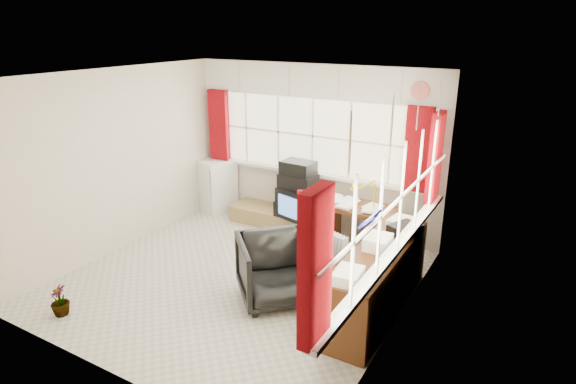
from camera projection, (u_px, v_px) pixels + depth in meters
name	position (u px, v px, depth m)	size (l,w,h in m)	color
ground	(239.00, 279.00, 6.04)	(4.00, 4.00, 0.00)	beige
room_walls	(235.00, 164.00, 5.55)	(4.00, 4.00, 4.00)	beige
window_back	(311.00, 169.00, 7.32)	(3.70, 0.12, 3.60)	#FAF2C6
window_right	(395.00, 244.00, 4.82)	(0.12, 3.70, 3.60)	#FAF2C6
curtains	(341.00, 160.00, 5.89)	(3.83, 3.83, 1.15)	maroon
overhead_cabinets	(350.00, 94.00, 5.64)	(3.98, 3.98, 0.48)	silver
desk	(353.00, 225.00, 6.72)	(1.19, 0.64, 0.71)	#572B14
desk_lamp	(375.00, 189.00, 6.34)	(0.15, 0.13, 0.43)	yellow
task_chair	(311.00, 227.00, 6.27)	(0.52, 0.54, 0.99)	black
office_chair	(276.00, 269.00, 5.48)	(0.82, 0.84, 0.76)	black
radiator	(335.00, 257.00, 6.14)	(0.38, 0.25, 0.54)	white
credenza	(378.00, 279.00, 5.26)	(0.50, 2.00, 0.85)	#572B14
file_tray	(405.00, 229.00, 5.50)	(0.27, 0.34, 0.11)	black
tv_bench	(274.00, 217.00, 7.67)	(1.40, 0.50, 0.25)	olive
crt_tv	(299.00, 203.00, 7.25)	(0.61, 0.58, 0.46)	black
hifi_stack	(298.00, 192.00, 7.22)	(0.66, 0.44, 0.87)	black
mini_fridge	(217.00, 185.00, 8.18)	(0.66, 0.67, 0.87)	white
spray_bottle_a	(265.00, 238.00, 6.79)	(0.13, 0.13, 0.33)	white
spray_bottle_b	(296.00, 232.00, 7.20)	(0.08, 0.08, 0.17)	#85C7C1
flower_vase	(60.00, 300.00, 5.24)	(0.20, 0.20, 0.36)	black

